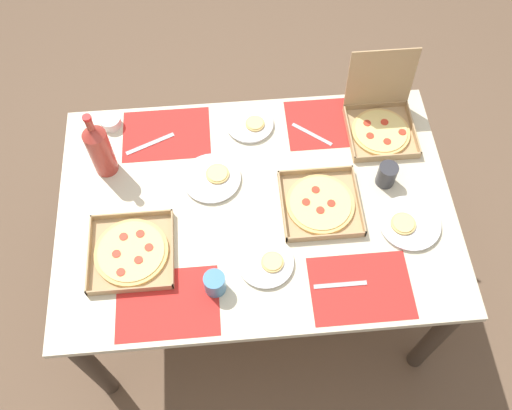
% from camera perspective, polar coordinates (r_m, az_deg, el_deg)
% --- Properties ---
extents(ground_plane, '(6.00, 6.00, 0.00)m').
position_cam_1_polar(ground_plane, '(2.83, 0.00, -7.60)').
color(ground_plane, brown).
extents(dining_table, '(1.52, 1.04, 0.75)m').
position_cam_1_polar(dining_table, '(2.24, 0.00, -1.29)').
color(dining_table, '#3F3328').
rests_on(dining_table, ground_plane).
extents(placemat_near_left, '(0.36, 0.26, 0.00)m').
position_cam_1_polar(placemat_near_left, '(2.01, -8.97, -9.85)').
color(placemat_near_left, red).
rests_on(placemat_near_left, dining_table).
extents(placemat_near_right, '(0.36, 0.26, 0.00)m').
position_cam_1_polar(placemat_near_right, '(2.04, 10.61, -8.26)').
color(placemat_near_right, red).
rests_on(placemat_near_right, dining_table).
extents(placemat_far_left, '(0.36, 0.26, 0.00)m').
position_cam_1_polar(placemat_far_left, '(2.37, -9.09, 7.12)').
color(placemat_far_left, red).
rests_on(placemat_far_left, dining_table).
extents(placemat_far_right, '(0.36, 0.26, 0.00)m').
position_cam_1_polar(placemat_far_right, '(2.40, 7.47, 8.26)').
color(placemat_far_right, red).
rests_on(placemat_far_right, dining_table).
extents(pizza_box_edge_far, '(0.27, 0.31, 0.31)m').
position_cam_1_polar(pizza_box_edge_far, '(2.38, 12.57, 8.44)').
color(pizza_box_edge_far, tan).
rests_on(pizza_box_edge_far, dining_table).
extents(pizza_box_corner_left, '(0.31, 0.31, 0.04)m').
position_cam_1_polar(pizza_box_corner_left, '(2.10, -12.55, -4.69)').
color(pizza_box_corner_left, tan).
rests_on(pizza_box_corner_left, dining_table).
extents(pizza_box_center, '(0.30, 0.30, 0.04)m').
position_cam_1_polar(pizza_box_center, '(2.16, 6.55, 0.11)').
color(pizza_box_center, tan).
rests_on(pizza_box_center, dining_table).
extents(plate_far_right, '(0.23, 0.23, 0.03)m').
position_cam_1_polar(plate_far_right, '(2.21, -4.48, 2.74)').
color(plate_far_right, white).
rests_on(plate_far_right, dining_table).
extents(plate_near_left, '(0.20, 0.20, 0.03)m').
position_cam_1_polar(plate_near_left, '(2.03, 1.05, -5.88)').
color(plate_near_left, white).
rests_on(plate_near_left, dining_table).
extents(plate_near_right, '(0.20, 0.20, 0.03)m').
position_cam_1_polar(plate_near_right, '(2.36, -0.60, 8.23)').
color(plate_near_right, white).
rests_on(plate_near_right, dining_table).
extents(plate_middle, '(0.23, 0.23, 0.03)m').
position_cam_1_polar(plate_middle, '(2.18, 15.27, -1.82)').
color(plate_middle, white).
rests_on(plate_middle, dining_table).
extents(soda_bottle, '(0.09, 0.09, 0.32)m').
position_cam_1_polar(soda_bottle, '(2.22, -15.62, 5.53)').
color(soda_bottle, '#B2382D').
rests_on(soda_bottle, dining_table).
extents(cup_dark, '(0.08, 0.08, 0.09)m').
position_cam_1_polar(cup_dark, '(1.97, -4.21, -7.95)').
color(cup_dark, teal).
rests_on(cup_dark, dining_table).
extents(cup_clear_right, '(0.07, 0.07, 0.10)m').
position_cam_1_polar(cup_clear_right, '(2.23, 13.15, 3.02)').
color(cup_clear_right, '#333338').
rests_on(cup_clear_right, dining_table).
extents(condiment_bowl, '(0.08, 0.08, 0.04)m').
position_cam_1_polar(condiment_bowl, '(2.43, -14.56, 8.18)').
color(condiment_bowl, white).
rests_on(condiment_bowl, dining_table).
extents(fork_by_far_right, '(0.19, 0.02, 0.00)m').
position_cam_1_polar(fork_by_far_right, '(2.03, 8.56, -8.03)').
color(fork_by_far_right, '#B7B7BC').
rests_on(fork_by_far_right, dining_table).
extents(fork_by_near_right, '(0.16, 0.13, 0.00)m').
position_cam_1_polar(fork_by_near_right, '(2.35, 5.70, 7.15)').
color(fork_by_near_right, '#B7B7BC').
rests_on(fork_by_near_right, dining_table).
extents(knife_by_near_left, '(0.20, 0.10, 0.00)m').
position_cam_1_polar(knife_by_near_left, '(2.35, -10.69, 6.12)').
color(knife_by_near_left, '#B7B7BC').
rests_on(knife_by_near_left, dining_table).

